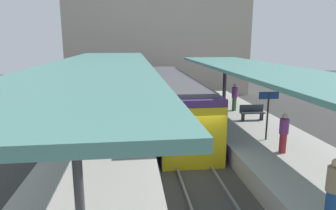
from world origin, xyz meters
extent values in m
plane|color=#383835|center=(0.00, 0.00, 0.00)|extent=(80.00, 80.00, 0.00)
cube|color=#ADA8A0|center=(-3.80, 0.00, 0.50)|extent=(4.40, 28.00, 1.00)
cube|color=#ADA8A0|center=(3.80, 0.00, 0.50)|extent=(4.40, 28.00, 1.00)
cube|color=#423F3D|center=(0.00, 0.00, 0.10)|extent=(3.20, 28.00, 0.20)
cube|color=slate|center=(-0.72, 0.00, 0.27)|extent=(0.08, 28.00, 0.14)
cube|color=slate|center=(0.72, 0.00, 0.27)|extent=(0.08, 28.00, 0.14)
cube|color=#472D6B|center=(0.00, 6.59, 1.65)|extent=(2.70, 14.11, 2.90)
cube|color=yellow|center=(0.00, -0.49, 1.50)|extent=(2.65, 0.08, 2.60)
cube|color=black|center=(-1.37, 6.59, 2.00)|extent=(0.04, 12.98, 0.76)
cube|color=black|center=(1.37, 6.59, 2.00)|extent=(0.04, 12.98, 0.76)
cube|color=#515156|center=(0.00, 6.59, 3.20)|extent=(2.16, 13.40, 0.20)
cylinder|color=#333335|center=(-3.80, -4.90, 2.67)|extent=(0.24, 0.24, 3.35)
cylinder|color=#333335|center=(-3.80, 7.70, 2.67)|extent=(0.24, 0.24, 3.35)
cube|color=slate|center=(-3.80, 1.40, 4.43)|extent=(4.18, 21.00, 0.16)
cylinder|color=#333335|center=(3.80, 7.70, 2.49)|extent=(0.24, 0.24, 2.97)
cube|color=slate|center=(3.80, 1.40, 4.05)|extent=(4.18, 21.00, 0.16)
cube|color=black|center=(3.73, 3.92, 1.20)|extent=(0.08, 0.32, 0.40)
cube|color=black|center=(4.83, 3.92, 1.20)|extent=(0.08, 0.32, 0.40)
cube|color=#2D333D|center=(4.28, 3.92, 1.43)|extent=(1.40, 0.40, 0.06)
cube|color=#2D333D|center=(4.28, 4.10, 1.66)|extent=(1.40, 0.06, 0.40)
cylinder|color=#262628|center=(3.54, 0.57, 2.10)|extent=(0.08, 0.08, 2.20)
cube|color=navy|center=(3.54, 0.57, 3.05)|extent=(0.90, 0.06, 0.32)
cylinder|color=#386B3D|center=(4.07, 6.36, 1.42)|extent=(0.28, 0.28, 0.85)
cylinder|color=#7A337A|center=(4.07, 6.36, 2.18)|extent=(0.36, 0.36, 0.67)
sphere|color=beige|center=(4.07, 6.36, 2.62)|extent=(0.22, 0.22, 0.22)
cylinder|color=maroon|center=(3.49, -1.03, 1.40)|extent=(0.28, 0.28, 0.80)
cylinder|color=#7A337A|center=(3.49, -1.03, 2.10)|extent=(0.36, 0.36, 0.61)
sphere|color=beige|center=(3.49, -1.03, 2.51)|extent=(0.22, 0.22, 0.22)
cylinder|color=navy|center=(2.26, -5.72, 1.44)|extent=(0.28, 0.28, 0.88)
cylinder|color=#998460|center=(2.26, -5.72, 2.19)|extent=(0.36, 0.36, 0.61)
cube|color=#A89E8E|center=(0.34, 20.00, 5.50)|extent=(18.00, 6.00, 11.00)
camera|label=1|loc=(-2.46, -11.69, 5.40)|focal=31.74mm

